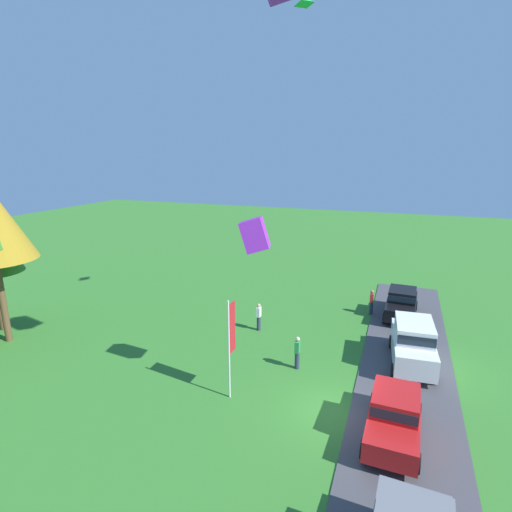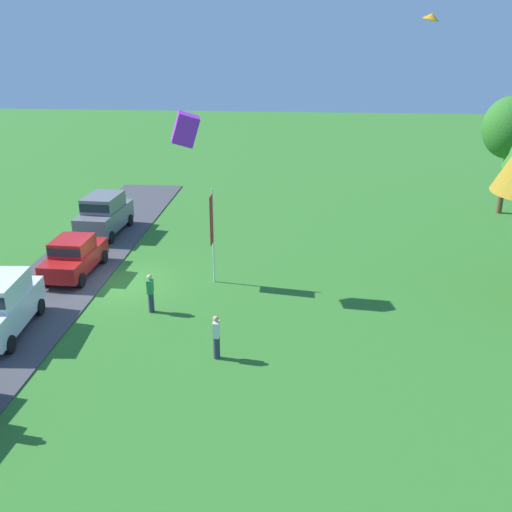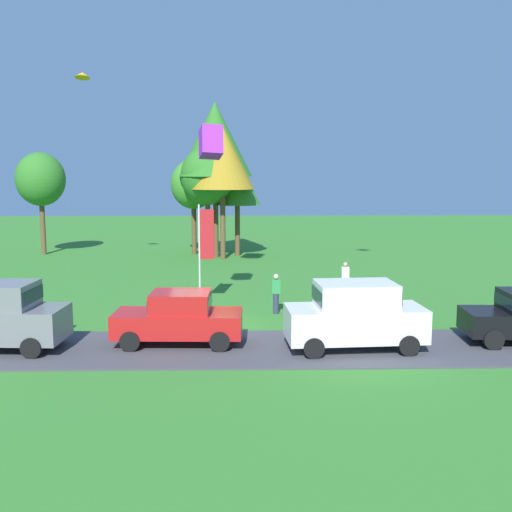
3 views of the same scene
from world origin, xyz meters
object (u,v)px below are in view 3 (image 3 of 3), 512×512
person_beside_suv (276,293)px  tree_far_left (222,157)px  flag_banner (204,241)px  tree_far_right (207,176)px  car_sedan_far_end (179,316)px  tree_center_back (237,182)px  tree_left_of_center (215,140)px  person_on_lawn (345,279)px  tree_lone_near (193,185)px  tree_right_of_center (41,180)px  person_watching_sky (500,308)px  car_suv_mid_row (355,313)px  kite_box_high_left (211,142)px  kite_delta_mid_center (82,75)px

person_beside_suv → tree_far_left: bearing=99.8°
flag_banner → tree_far_right: bearing=92.8°
car_sedan_far_end → tree_center_back: tree_center_back is taller
tree_left_of_center → person_on_lawn: bearing=-63.8°
tree_lone_near → tree_left_of_center: size_ratio=0.64×
tree_right_of_center → person_watching_sky: bearing=-41.7°
tree_left_of_center → tree_far_left: tree_left_of_center is taller
person_on_lawn → person_beside_suv: same height
car_suv_mid_row → tree_right_of_center: (-18.37, 24.19, 4.13)m
tree_far_left → person_beside_suv: bearing=-80.2°
kite_box_high_left → kite_delta_mid_center: bearing=126.4°
car_suv_mid_row → tree_center_back: bearing=100.2°
car_suv_mid_row → person_on_lawn: bearing=82.6°
tree_center_back → person_watching_sky: bearing=-64.0°
person_watching_sky → tree_left_of_center: tree_left_of_center is taller
kite_box_high_left → person_on_lawn: bearing=18.5°
car_suv_mid_row → tree_left_of_center: (-5.70, 22.55, 6.90)m
tree_lone_near → tree_right_of_center: bearing=180.0°
person_watching_sky → kite_delta_mid_center: size_ratio=1.87×
person_on_lawn → tree_right_of_center: size_ratio=0.23×
person_watching_sky → person_on_lawn: size_ratio=1.00×
tree_lone_near → tree_center_back: 3.30m
car_suv_mid_row → tree_center_back: tree_center_back is taller
car_sedan_far_end → person_beside_suv: 5.89m
person_beside_suv → flag_banner: flag_banner is taller
person_beside_suv → tree_left_of_center: (-3.33, 17.20, 7.32)m
tree_far_right → tree_left_of_center: size_ratio=0.72×
kite_delta_mid_center → person_on_lawn: bearing=-32.1°
car_suv_mid_row → person_watching_sky: car_suv_mid_row is taller
person_watching_sky → tree_far_right: (-12.23, 19.70, 4.81)m
person_watching_sky → kite_box_high_left: (-11.12, 4.07, 6.38)m
person_beside_suv → person_on_lawn: bearing=43.4°
kite_delta_mid_center → flag_banner: bearing=-52.5°
person_watching_sky → kite_delta_mid_center: (-19.41, 15.31, 10.88)m
tree_center_back → car_sedan_far_end: bearing=-94.5°
tree_lone_near → kite_delta_mid_center: kite_delta_mid_center is taller
car_suv_mid_row → kite_box_high_left: bearing=128.0°
person_beside_suv → person_watching_sky: bearing=-18.9°
tree_far_left → tree_far_right: bearing=152.1°
tree_left_of_center → tree_center_back: 3.39m
tree_left_of_center → tree_far_left: size_ratio=1.18×
tree_lone_near → tree_far_left: 3.86m
car_suv_mid_row → person_beside_suv: 5.86m
tree_lone_near → tree_left_of_center: bearing=-44.2°
person_beside_suv → tree_center_back: (-1.82, 17.97, 4.38)m
person_on_lawn → tree_right_of_center: tree_right_of_center is taller
person_on_lawn → tree_far_left: size_ratio=0.19×
tree_far_left → kite_box_high_left: 15.06m
kite_box_high_left → tree_lone_near: bearing=97.3°
tree_far_right → tree_center_back: (2.05, 1.13, -0.43)m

